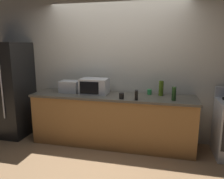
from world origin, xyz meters
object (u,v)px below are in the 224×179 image
bottle_wine (174,94)px  mug_green (149,92)px  toaster_oven (70,87)px  mug_black (121,96)px  microwave (94,86)px  cordless_phone (136,95)px  bottle_olive_oil (161,88)px  refrigerator (10,90)px

bottle_wine → mug_green: size_ratio=2.44×
toaster_oven → mug_black: (1.02, -0.28, -0.06)m
microwave → mug_black: (0.54, -0.27, -0.09)m
microwave → cordless_phone: microwave is taller
bottle_olive_oil → refrigerator: bearing=-176.6°
microwave → cordless_phone: bearing=-18.8°
cordless_phone → bottle_olive_oil: bearing=38.9°
cordless_phone → mug_black: bearing=173.6°
refrigerator → bottle_olive_oil: (2.87, 0.17, 0.13)m
cordless_phone → mug_black: size_ratio=1.58×
refrigerator → bottle_olive_oil: refrigerator is taller
toaster_oven → mug_green: size_ratio=3.86×
refrigerator → toaster_oven: refrigerator is taller
cordless_phone → mug_green: 0.47m
bottle_wine → mug_green: (-0.40, 0.34, -0.06)m
toaster_oven → cordless_phone: (1.26, -0.28, -0.03)m
cordless_phone → bottle_olive_oil: (0.37, 0.39, 0.05)m
mug_black → cordless_phone: bearing=0.6°
refrigerator → microwave: refrigerator is taller
refrigerator → microwave: size_ratio=3.75×
bottle_wine → mug_green: bearing=139.1°
toaster_oven → mug_green: bearing=6.1°
toaster_oven → bottle_wine: bottle_wine is taller
refrigerator → bottle_wine: bearing=-2.4°
mug_black → refrigerator: bearing=174.4°
refrigerator → bottle_wine: refrigerator is taller
refrigerator → bottle_olive_oil: 2.88m
bottle_wine → mug_green: bottle_wine is taller
cordless_phone → mug_green: cordless_phone is taller
toaster_oven → mug_black: size_ratio=3.57×
microwave → bottle_wine: (1.36, -0.18, -0.03)m
toaster_oven → bottle_wine: (1.83, -0.19, 0.00)m
microwave → toaster_oven: bearing=178.5°
microwave → mug_green: (0.96, 0.17, -0.09)m
microwave → bottle_wine: 1.37m
cordless_phone → bottle_wine: 0.58m
microwave → bottle_olive_oil: microwave is taller
toaster_oven → cordless_phone: size_ratio=2.27×
cordless_phone → mug_green: size_ratio=1.70×
microwave → mug_black: bearing=-26.3°
mug_green → toaster_oven: bearing=-173.9°
refrigerator → mug_black: (2.26, -0.22, 0.05)m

